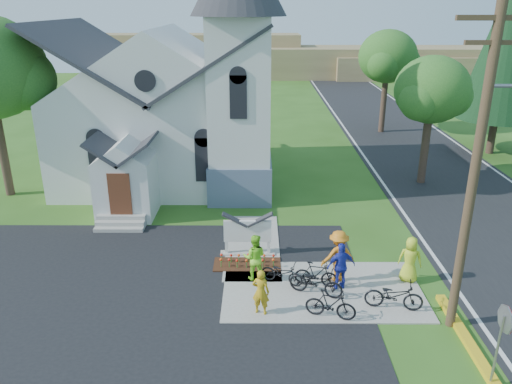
{
  "coord_description": "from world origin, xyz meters",
  "views": [
    {
      "loc": [
        -0.79,
        -14.82,
        9.52
      ],
      "look_at": [
        -0.87,
        5.0,
        2.04
      ],
      "focal_mm": 35.0,
      "sensor_mm": 36.0,
      "label": 1
    }
  ],
  "objects_px": {
    "church_sign": "(248,232)",
    "bike_2": "(316,282)",
    "cyclist_1": "(255,257)",
    "cyclist_3": "(338,256)",
    "utility_pole": "(478,162)",
    "cyclist_4": "(410,259)",
    "stop_sign": "(503,330)",
    "bike_3": "(316,274)",
    "bike_0": "(282,273)",
    "bike_1": "(331,304)",
    "cyclist_0": "(261,292)",
    "cyclist_2": "(341,266)",
    "bike_4": "(394,295)"
  },
  "relations": [
    {
      "from": "stop_sign",
      "to": "utility_pole",
      "type": "bearing_deg",
      "value": 91.49
    },
    {
      "from": "cyclist_3",
      "to": "cyclist_4",
      "type": "relative_size",
      "value": 1.13
    },
    {
      "from": "bike_0",
      "to": "cyclist_3",
      "type": "xyz_separation_m",
      "value": [
        2.03,
        0.24,
        0.56
      ]
    },
    {
      "from": "cyclist_2",
      "to": "bike_3",
      "type": "bearing_deg",
      "value": -21.2
    },
    {
      "from": "church_sign",
      "to": "cyclist_3",
      "type": "relative_size",
      "value": 1.13
    },
    {
      "from": "cyclist_0",
      "to": "cyclist_3",
      "type": "relative_size",
      "value": 0.81
    },
    {
      "from": "bike_1",
      "to": "bike_4",
      "type": "distance_m",
      "value": 2.22
    },
    {
      "from": "cyclist_1",
      "to": "cyclist_3",
      "type": "distance_m",
      "value": 3.02
    },
    {
      "from": "church_sign",
      "to": "cyclist_2",
      "type": "bearing_deg",
      "value": -37.76
    },
    {
      "from": "bike_4",
      "to": "cyclist_0",
      "type": "bearing_deg",
      "value": 104.36
    },
    {
      "from": "church_sign",
      "to": "cyclist_4",
      "type": "distance_m",
      "value": 6.25
    },
    {
      "from": "cyclist_4",
      "to": "bike_4",
      "type": "xyz_separation_m",
      "value": [
        -1.01,
        -1.79,
        -0.36
      ]
    },
    {
      "from": "cyclist_1",
      "to": "bike_2",
      "type": "bearing_deg",
      "value": 157.48
    },
    {
      "from": "bike_4",
      "to": "cyclist_1",
      "type": "bearing_deg",
      "value": 78.36
    },
    {
      "from": "stop_sign",
      "to": "bike_0",
      "type": "distance_m",
      "value": 7.53
    },
    {
      "from": "cyclist_1",
      "to": "cyclist_3",
      "type": "bearing_deg",
      "value": -177.42
    },
    {
      "from": "cyclist_1",
      "to": "bike_4",
      "type": "relative_size",
      "value": 0.93
    },
    {
      "from": "cyclist_0",
      "to": "cyclist_3",
      "type": "bearing_deg",
      "value": -127.42
    },
    {
      "from": "cyclist_2",
      "to": "bike_4",
      "type": "xyz_separation_m",
      "value": [
        1.56,
        -1.28,
        -0.37
      ]
    },
    {
      "from": "stop_sign",
      "to": "cyclist_0",
      "type": "bearing_deg",
      "value": 151.95
    },
    {
      "from": "cyclist_2",
      "to": "bike_3",
      "type": "height_order",
      "value": "cyclist_2"
    },
    {
      "from": "bike_1",
      "to": "bike_4",
      "type": "relative_size",
      "value": 0.87
    },
    {
      "from": "bike_0",
      "to": "cyclist_2",
      "type": "relative_size",
      "value": 0.91
    },
    {
      "from": "bike_0",
      "to": "bike_3",
      "type": "xyz_separation_m",
      "value": [
        1.21,
        -0.17,
        0.05
      ]
    },
    {
      "from": "church_sign",
      "to": "bike_1",
      "type": "height_order",
      "value": "church_sign"
    },
    {
      "from": "bike_0",
      "to": "bike_1",
      "type": "bearing_deg",
      "value": -121.63
    },
    {
      "from": "cyclist_3",
      "to": "church_sign",
      "type": "bearing_deg",
      "value": -46.53
    },
    {
      "from": "cyclist_4",
      "to": "bike_0",
      "type": "bearing_deg",
      "value": 23.62
    },
    {
      "from": "stop_sign",
      "to": "bike_1",
      "type": "xyz_separation_m",
      "value": [
        -3.89,
        3.0,
        -1.24
      ]
    },
    {
      "from": "cyclist_1",
      "to": "bike_4",
      "type": "bearing_deg",
      "value": 161.5
    },
    {
      "from": "stop_sign",
      "to": "bike_3",
      "type": "height_order",
      "value": "stop_sign"
    },
    {
      "from": "church_sign",
      "to": "stop_sign",
      "type": "distance_m",
      "value": 9.97
    },
    {
      "from": "bike_0",
      "to": "cyclist_4",
      "type": "bearing_deg",
      "value": -63.57
    },
    {
      "from": "stop_sign",
      "to": "bike_2",
      "type": "bearing_deg",
      "value": 133.91
    },
    {
      "from": "cyclist_0",
      "to": "bike_1",
      "type": "relative_size",
      "value": 0.96
    },
    {
      "from": "cyclist_3",
      "to": "bike_4",
      "type": "relative_size",
      "value": 1.03
    },
    {
      "from": "utility_pole",
      "to": "bike_2",
      "type": "distance_m",
      "value": 6.6
    },
    {
      "from": "church_sign",
      "to": "stop_sign",
      "type": "bearing_deg",
      "value": -48.12
    },
    {
      "from": "church_sign",
      "to": "bike_4",
      "type": "xyz_separation_m",
      "value": [
        4.89,
        -3.86,
        -0.48
      ]
    },
    {
      "from": "stop_sign",
      "to": "bike_0",
      "type": "xyz_separation_m",
      "value": [
        -5.35,
        5.13,
        -1.31
      ]
    },
    {
      "from": "bike_2",
      "to": "cyclist_4",
      "type": "xyz_separation_m",
      "value": [
        3.48,
        0.95,
        0.36
      ]
    },
    {
      "from": "utility_pole",
      "to": "cyclist_4",
      "type": "relative_size",
      "value": 5.81
    },
    {
      "from": "utility_pole",
      "to": "bike_2",
      "type": "relative_size",
      "value": 5.28
    },
    {
      "from": "stop_sign",
      "to": "bike_4",
      "type": "xyz_separation_m",
      "value": [
        -1.74,
        3.54,
        -1.23
      ]
    },
    {
      "from": "cyclist_2",
      "to": "bike_0",
      "type": "bearing_deg",
      "value": -20.18
    },
    {
      "from": "church_sign",
      "to": "bike_2",
      "type": "relative_size",
      "value": 1.16
    },
    {
      "from": "cyclist_0",
      "to": "cyclist_4",
      "type": "relative_size",
      "value": 0.92
    },
    {
      "from": "church_sign",
      "to": "bike_0",
      "type": "bearing_deg",
      "value": -60.61
    },
    {
      "from": "bike_0",
      "to": "bike_4",
      "type": "relative_size",
      "value": 0.84
    },
    {
      "from": "utility_pole",
      "to": "bike_3",
      "type": "xyz_separation_m",
      "value": [
        -4.07,
        2.26,
        -4.89
      ]
    }
  ]
}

